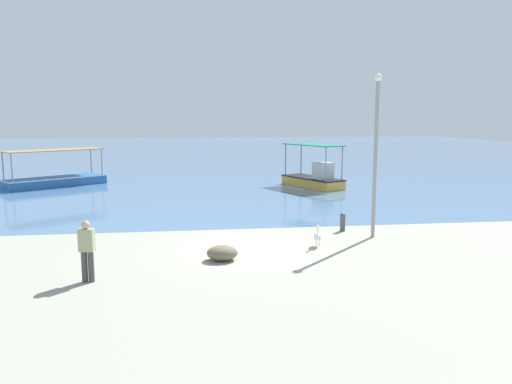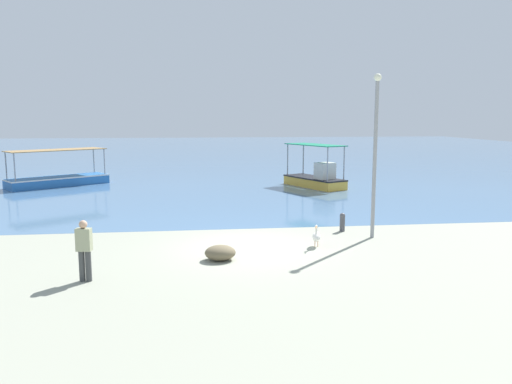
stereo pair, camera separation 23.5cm
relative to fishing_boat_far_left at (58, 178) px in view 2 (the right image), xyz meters
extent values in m
plane|color=#999B88|center=(10.55, -17.00, -0.48)|extent=(120.00, 120.00, 0.00)
cube|color=#4C729A|center=(10.55, 31.00, -0.48)|extent=(110.00, 90.00, 0.00)
cube|color=#2967AE|center=(0.00, 0.00, -0.18)|extent=(6.11, 5.15, 0.60)
cube|color=silver|center=(0.00, 0.00, 0.08)|extent=(6.17, 5.21, 0.08)
cylinder|color=#99999E|center=(1.84, 2.33, 0.97)|extent=(0.08, 0.08, 1.70)
cylinder|color=#99999E|center=(2.78, 1.04, 0.97)|extent=(0.08, 0.08, 1.70)
cylinder|color=#99999E|center=(-2.78, -1.04, 0.97)|extent=(0.08, 0.08, 1.70)
cylinder|color=#99999E|center=(-1.84, -2.33, 0.97)|extent=(0.08, 0.08, 1.70)
cube|color=#97764A|center=(0.00, 0.00, 1.85)|extent=(6.01, 5.12, 0.05)
cube|color=gold|center=(16.40, -2.45, -0.17)|extent=(3.36, 4.76, 0.61)
cube|color=black|center=(16.40, -2.45, 0.10)|extent=(3.41, 4.81, 0.08)
cylinder|color=#99999E|center=(14.94, -0.92, 1.16)|extent=(0.08, 0.08, 2.04)
cylinder|color=#99999E|center=(16.12, -0.35, 1.16)|extent=(0.08, 0.08, 2.04)
cylinder|color=#99999E|center=(16.68, -4.56, 1.16)|extent=(0.08, 0.08, 2.04)
cylinder|color=#99999E|center=(17.86, -3.99, 1.16)|extent=(0.08, 0.08, 2.04)
cube|color=#11714F|center=(16.40, -2.45, 2.20)|extent=(3.36, 4.62, 0.05)
cube|color=silver|center=(16.84, -3.37, 0.65)|extent=(1.36, 1.26, 1.01)
cylinder|color=#E0997A|center=(13.04, -17.02, -0.37)|extent=(0.03, 0.03, 0.22)
cylinder|color=#E0997A|center=(12.95, -16.99, -0.37)|extent=(0.03, 0.03, 0.22)
ellipsoid|color=white|center=(12.99, -17.04, -0.12)|extent=(0.44, 0.62, 0.32)
ellipsoid|color=white|center=(13.06, -16.80, -0.10)|extent=(0.16, 0.19, 0.10)
cylinder|color=white|center=(12.94, -17.19, 0.10)|extent=(0.07, 0.07, 0.26)
sphere|color=white|center=(12.94, -17.19, 0.27)|extent=(0.11, 0.11, 0.11)
cone|color=#E5933F|center=(12.89, -17.34, 0.26)|extent=(0.14, 0.30, 0.06)
cylinder|color=gray|center=(15.37, -15.97, 2.37)|extent=(0.14, 0.14, 5.70)
sphere|color=#EAEACC|center=(15.37, -15.97, 5.34)|extent=(0.28, 0.28, 0.28)
cylinder|color=#47474C|center=(14.55, -14.86, -0.18)|extent=(0.20, 0.20, 0.59)
sphere|color=#4C4C51|center=(14.55, -14.86, 0.14)|extent=(0.21, 0.21, 0.21)
cylinder|color=#3E4141|center=(5.79, -19.84, -0.05)|extent=(0.16, 0.16, 0.85)
cylinder|color=#3E4141|center=(5.97, -19.87, -0.05)|extent=(0.16, 0.16, 0.85)
cube|color=#9A9F7C|center=(5.88, -19.86, 0.68)|extent=(0.43, 0.28, 0.62)
sphere|color=tan|center=(5.88, -19.86, 1.10)|extent=(0.22, 0.22, 0.22)
ellipsoid|color=brown|center=(9.62, -18.27, -0.24)|extent=(0.97, 0.82, 0.47)
camera|label=1|loc=(8.70, -33.36, 3.95)|focal=35.00mm
camera|label=2|loc=(8.93, -33.39, 3.95)|focal=35.00mm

